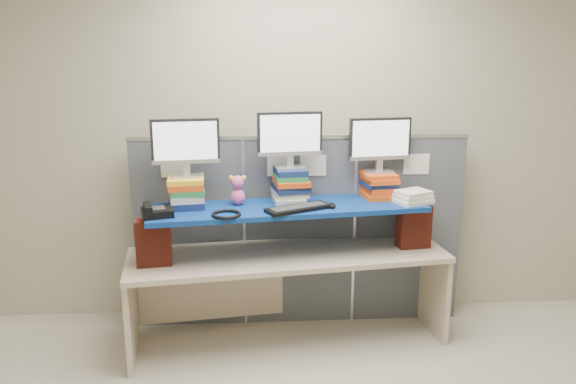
{
  "coord_description": "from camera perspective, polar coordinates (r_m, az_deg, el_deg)",
  "views": [
    {
      "loc": [
        -0.34,
        -2.42,
        2.16
      ],
      "look_at": [
        -0.11,
        1.46,
        1.17
      ],
      "focal_mm": 35.0,
      "sensor_mm": 36.0,
      "label": 1
    }
  ],
  "objects": [
    {
      "name": "room",
      "position": [
        2.56,
        4.41,
        -2.96
      ],
      "size": [
        5.0,
        4.0,
        2.8
      ],
      "color": "#BCB59B",
      "rests_on": "ground"
    },
    {
      "name": "cubicle_partition",
      "position": [
        4.44,
        1.16,
        -3.94
      ],
      "size": [
        2.6,
        0.06,
        1.53
      ],
      "color": "#494D56",
      "rests_on": "ground"
    },
    {
      "name": "desk",
      "position": [
        4.2,
        0.0,
        -8.01
      ],
      "size": [
        2.39,
        0.98,
        0.71
      ],
      "rotation": [
        0.0,
        0.0,
        0.13
      ],
      "color": "beige",
      "rests_on": "ground"
    },
    {
      "name": "brick_pier_left",
      "position": [
        3.98,
        -13.49,
        -4.99
      ],
      "size": [
        0.25,
        0.16,
        0.32
      ],
      "primitive_type": "cube",
      "rotation": [
        0.0,
        0.0,
        0.13
      ],
      "color": "maroon",
      "rests_on": "desk"
    },
    {
      "name": "brick_pier_right",
      "position": [
        4.32,
        12.65,
        -3.4
      ],
      "size": [
        0.25,
        0.16,
        0.32
      ],
      "primitive_type": "cube",
      "rotation": [
        0.0,
        0.0,
        0.13
      ],
      "color": "maroon",
      "rests_on": "desk"
    },
    {
      "name": "blue_board",
      "position": [
        4.04,
        0.0,
        -1.62
      ],
      "size": [
        2.04,
        0.76,
        0.04
      ],
      "primitive_type": "cube",
      "rotation": [
        0.0,
        0.0,
        0.13
      ],
      "color": "navy",
      "rests_on": "brick_pier_left"
    },
    {
      "name": "book_stack_left",
      "position": [
        4.05,
        -10.26,
        0.02
      ],
      "size": [
        0.28,
        0.33,
        0.21
      ],
      "color": "navy",
      "rests_on": "blue_board"
    },
    {
      "name": "book_stack_center",
      "position": [
        4.12,
        0.21,
        0.7
      ],
      "size": [
        0.29,
        0.34,
        0.25
      ],
      "color": "#BBBAB3",
      "rests_on": "blue_board"
    },
    {
      "name": "book_stack_right",
      "position": [
        4.31,
        9.15,
        0.75
      ],
      "size": [
        0.28,
        0.34,
        0.19
      ],
      "color": "#DA4B14",
      "rests_on": "blue_board"
    },
    {
      "name": "monitor_left",
      "position": [
        3.98,
        -10.37,
        4.79
      ],
      "size": [
        0.47,
        0.16,
        0.41
      ],
      "rotation": [
        0.0,
        0.0,
        0.13
      ],
      "color": "#B0AFB5",
      "rests_on": "book_stack_left"
    },
    {
      "name": "monitor_center",
      "position": [
        4.05,
        0.19,
        5.65
      ],
      "size": [
        0.47,
        0.16,
        0.41
      ],
      "rotation": [
        0.0,
        0.0,
        0.13
      ],
      "color": "#B0AFB5",
      "rests_on": "book_stack_center"
    },
    {
      "name": "monitor_right",
      "position": [
        4.25,
        9.32,
        5.07
      ],
      "size": [
        0.47,
        0.16,
        0.41
      ],
      "rotation": [
        0.0,
        0.0,
        0.13
      ],
      "color": "#B0AFB5",
      "rests_on": "book_stack_right"
    },
    {
      "name": "keyboard",
      "position": [
        3.91,
        1.06,
        -1.65
      ],
      "size": [
        0.49,
        0.35,
        0.03
      ],
      "rotation": [
        0.0,
        0.0,
        0.46
      ],
      "color": "black",
      "rests_on": "blue_board"
    },
    {
      "name": "mouse",
      "position": [
        3.99,
        4.47,
        -1.36
      ],
      "size": [
        0.09,
        0.11,
        0.03
      ],
      "primitive_type": "ellipsoid",
      "rotation": [
        0.0,
        0.0,
        0.45
      ],
      "color": "black",
      "rests_on": "blue_board"
    },
    {
      "name": "desk_phone",
      "position": [
        3.87,
        -13.26,
        -1.95
      ],
      "size": [
        0.25,
        0.23,
        0.09
      ],
      "rotation": [
        0.0,
        0.0,
        0.28
      ],
      "color": "black",
      "rests_on": "blue_board"
    },
    {
      "name": "headset",
      "position": [
        3.8,
        -6.28,
        -2.26
      ],
      "size": [
        0.27,
        0.27,
        0.02
      ],
      "primitive_type": "torus",
      "rotation": [
        0.0,
        0.0,
        0.46
      ],
      "color": "black",
      "rests_on": "blue_board"
    },
    {
      "name": "plush_toy",
      "position": [
        4.04,
        -5.12,
        0.23
      ],
      "size": [
        0.13,
        0.1,
        0.22
      ],
      "rotation": [
        0.0,
        0.0,
        0.01
      ],
      "color": "#E5579D",
      "rests_on": "blue_board"
    },
    {
      "name": "binder_stack",
      "position": [
        4.2,
        12.59,
        -0.48
      ],
      "size": [
        0.31,
        0.28,
        0.09
      ],
      "rotation": [
        0.0,
        0.0,
        0.42
      ],
      "color": "white",
      "rests_on": "blue_board"
    }
  ]
}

